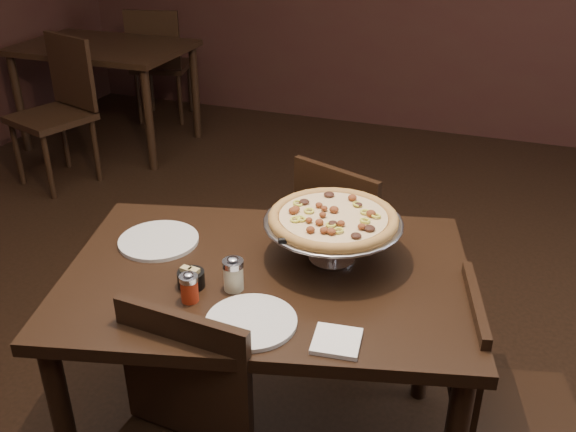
% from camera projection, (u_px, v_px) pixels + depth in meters
% --- Properties ---
extents(room, '(6.04, 7.04, 2.84)m').
position_uv_depth(room, '(273.00, 59.00, 1.81)').
color(room, black).
rests_on(room, ground).
extents(dining_table, '(1.41, 1.11, 0.78)m').
position_uv_depth(dining_table, '(268.00, 299.00, 2.03)').
color(dining_table, black).
rests_on(dining_table, ground).
extents(background_table, '(1.24, 0.82, 0.77)m').
position_uv_depth(background_table, '(104.00, 59.00, 4.78)').
color(background_table, black).
rests_on(background_table, ground).
extents(pizza_stand, '(0.43, 0.43, 0.18)m').
position_uv_depth(pizza_stand, '(333.00, 219.00, 1.98)').
color(pizza_stand, '#B8B8BF').
rests_on(pizza_stand, dining_table).
extents(parmesan_shaker, '(0.06, 0.06, 0.11)m').
position_uv_depth(parmesan_shaker, '(233.00, 274.00, 1.87)').
color(parmesan_shaker, beige).
rests_on(parmesan_shaker, dining_table).
extents(pepper_flake_shaker, '(0.05, 0.05, 0.09)m').
position_uv_depth(pepper_flake_shaker, '(189.00, 288.00, 1.82)').
color(pepper_flake_shaker, maroon).
rests_on(pepper_flake_shaker, dining_table).
extents(packet_caddy, '(0.08, 0.08, 0.06)m').
position_uv_depth(packet_caddy, '(191.00, 278.00, 1.90)').
color(packet_caddy, black).
rests_on(packet_caddy, dining_table).
extents(napkin_stack, '(0.14, 0.14, 0.01)m').
position_uv_depth(napkin_stack, '(337.00, 341.00, 1.67)').
color(napkin_stack, white).
rests_on(napkin_stack, dining_table).
extents(plate_left, '(0.27, 0.27, 0.01)m').
position_uv_depth(plate_left, '(159.00, 241.00, 2.14)').
color(plate_left, silver).
rests_on(plate_left, dining_table).
extents(plate_near, '(0.25, 0.25, 0.01)m').
position_uv_depth(plate_near, '(251.00, 322.00, 1.74)').
color(plate_near, silver).
rests_on(plate_near, dining_table).
extents(serving_spatula, '(0.15, 0.15, 0.02)m').
position_uv_depth(serving_spatula, '(298.00, 240.00, 1.87)').
color(serving_spatula, '#B8B8BF').
rests_on(serving_spatula, pizza_stand).
extents(chair_far, '(0.52, 0.52, 0.86)m').
position_uv_depth(chair_far, '(349.00, 245.00, 2.73)').
color(chair_far, black).
rests_on(chair_far, ground).
extents(chair_side, '(0.46, 0.46, 0.81)m').
position_uv_depth(chair_side, '(496.00, 399.00, 1.96)').
color(chair_side, black).
rests_on(chair_side, ground).
extents(bg_chair_far, '(0.53, 0.53, 0.94)m').
position_uv_depth(bg_chair_far, '(159.00, 61.00, 5.34)').
color(bg_chair_far, black).
rests_on(bg_chair_far, ground).
extents(bg_chair_near, '(0.57, 0.57, 0.97)m').
position_uv_depth(bg_chair_near, '(59.00, 105.00, 4.24)').
color(bg_chair_near, black).
rests_on(bg_chair_near, ground).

